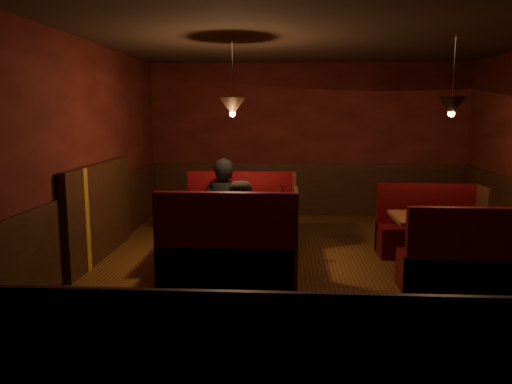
# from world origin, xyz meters

# --- Properties ---
(room) EXTENTS (6.02, 7.02, 2.92)m
(room) POSITION_xyz_m (-0.28, 0.04, 1.05)
(room) COLOR #4A2A14
(room) RESTS_ON ground
(main_table) EXTENTS (1.47, 0.89, 1.03)m
(main_table) POSITION_xyz_m (-1.08, 0.31, 0.61)
(main_table) COLOR brown
(main_table) RESTS_ON ground
(main_bench_far) EXTENTS (1.62, 0.58, 1.10)m
(main_bench_far) POSITION_xyz_m (-1.06, 1.15, 0.35)
(main_bench_far) COLOR #42060F
(main_bench_far) RESTS_ON ground
(main_bench_near) EXTENTS (1.62, 0.58, 1.10)m
(main_bench_near) POSITION_xyz_m (-1.06, -0.52, 0.35)
(main_bench_near) COLOR #42060F
(main_bench_near) RESTS_ON ground
(second_table) EXTENTS (1.25, 0.80, 0.71)m
(second_table) POSITION_xyz_m (1.56, 0.07, 0.52)
(second_table) COLOR brown
(second_table) RESTS_ON ground
(second_bench_far) EXTENTS (1.38, 0.52, 0.99)m
(second_bench_far) POSITION_xyz_m (1.59, 0.81, 0.31)
(second_bench_far) COLOR #42060F
(second_bench_far) RESTS_ON ground
(second_bench_near) EXTENTS (1.38, 0.52, 0.99)m
(second_bench_near) POSITION_xyz_m (1.59, -0.68, 0.31)
(second_bench_near) COLOR #42060F
(second_bench_near) RESTS_ON ground
(diner_a) EXTENTS (0.68, 0.50, 1.69)m
(diner_a) POSITION_xyz_m (-1.28, 0.89, 0.85)
(diner_a) COLOR black
(diner_a) RESTS_ON ground
(diner_b) EXTENTS (0.91, 0.82, 1.52)m
(diner_b) POSITION_xyz_m (-0.90, -0.25, 0.76)
(diner_b) COLOR #2A261D
(diner_b) RESTS_ON ground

